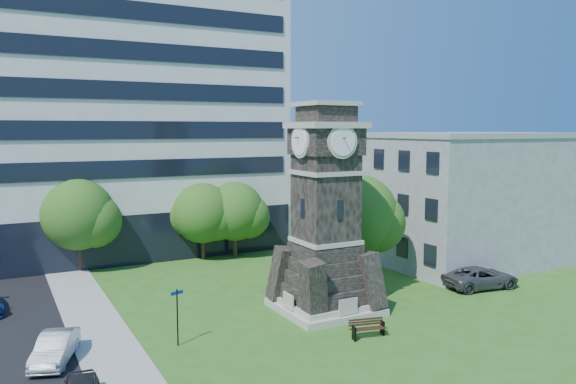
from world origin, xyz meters
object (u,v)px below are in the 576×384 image
car_east_lot (481,277)px  street_sign (177,311)px  car_street_mid (55,348)px  park_bench (368,327)px  clock_tower (325,222)px

car_east_lot → street_sign: 21.13m
street_sign → car_street_mid: bearing=156.0°
car_street_mid → street_sign: (5.56, -0.75, 1.14)m
park_bench → street_sign: 9.72m
park_bench → street_sign: street_sign is taller
clock_tower → car_east_lot: size_ratio=2.36×
clock_tower → car_street_mid: 15.62m
clock_tower → park_bench: clock_tower is taller
street_sign → clock_tower: bearing=-8.3°
car_street_mid → car_east_lot: bearing=19.4°
clock_tower → park_bench: 6.74m
car_street_mid → park_bench: size_ratio=2.11×
clock_tower → car_east_lot: 12.65m
clock_tower → street_sign: (-9.34, -1.31, -3.49)m
car_street_mid → park_bench: (14.56, -4.20, -0.14)m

